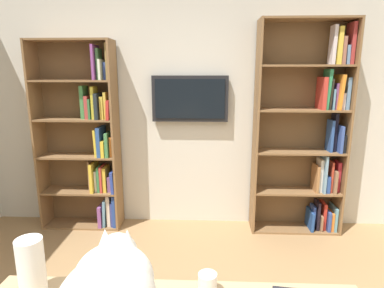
# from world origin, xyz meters

# --- Properties ---
(wall_back) EXTENTS (4.52, 0.06, 2.70)m
(wall_back) POSITION_xyz_m (0.00, -2.23, 1.35)
(wall_back) COLOR beige
(wall_back) RESTS_ON ground
(bookshelf_left) EXTENTS (0.92, 0.28, 2.16)m
(bookshelf_left) POSITION_xyz_m (-1.26, -2.06, 1.06)
(bookshelf_left) COLOR brown
(bookshelf_left) RESTS_ON ground
(bookshelf_right) EXTENTS (0.84, 0.28, 1.98)m
(bookshelf_right) POSITION_xyz_m (1.05, -2.06, 0.95)
(bookshelf_right) COLOR brown
(bookshelf_right) RESTS_ON ground
(wall_mounted_tv) EXTENTS (0.79, 0.07, 0.47)m
(wall_mounted_tv) POSITION_xyz_m (-0.03, -2.15, 1.39)
(wall_mounted_tv) COLOR black
(paper_towel_roll) EXTENTS (0.11, 0.11, 0.25)m
(paper_towel_roll) POSITION_xyz_m (0.53, 0.03, 0.86)
(paper_towel_roll) COLOR white
(paper_towel_roll) RESTS_ON desk
(coffee_mug) EXTENTS (0.08, 0.08, 0.10)m
(coffee_mug) POSITION_xyz_m (-0.21, 0.00, 0.78)
(coffee_mug) COLOR white
(coffee_mug) RESTS_ON desk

